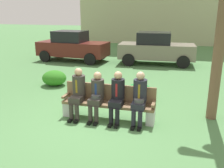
# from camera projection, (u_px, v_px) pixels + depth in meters

# --- Properties ---
(ground_plane) EXTENTS (80.00, 80.00, 0.00)m
(ground_plane) POSITION_uv_depth(u_px,v_px,m) (95.00, 122.00, 6.54)
(ground_plane) COLOR #4E7F49
(park_bench) EXTENTS (2.45, 0.44, 0.90)m
(park_bench) POSITION_uv_depth(u_px,v_px,m) (109.00, 102.00, 6.65)
(park_bench) COLOR brown
(park_bench) RESTS_ON ground
(seated_man_leftmost) EXTENTS (0.34, 0.72, 1.33)m
(seated_man_leftmost) POSITION_uv_depth(u_px,v_px,m) (78.00, 90.00, 6.66)
(seated_man_leftmost) COLOR #38332D
(seated_man_leftmost) RESTS_ON ground
(seated_man_centerleft) EXTENTS (0.34, 0.72, 1.26)m
(seated_man_centerleft) POSITION_uv_depth(u_px,v_px,m) (97.00, 94.00, 6.52)
(seated_man_centerleft) COLOR #38332D
(seated_man_centerleft) RESTS_ON ground
(seated_man_centerright) EXTENTS (0.34, 0.72, 1.31)m
(seated_man_centerright) POSITION_uv_depth(u_px,v_px,m) (117.00, 94.00, 6.38)
(seated_man_centerright) COLOR black
(seated_man_centerright) RESTS_ON ground
(seated_man_rightmost) EXTENTS (0.34, 0.72, 1.33)m
(seated_man_rightmost) POSITION_uv_depth(u_px,v_px,m) (139.00, 96.00, 6.23)
(seated_man_rightmost) COLOR #23232D
(seated_man_rightmost) RESTS_ON ground
(shrub_near_bench) EXTENTS (0.87, 0.80, 0.54)m
(shrub_near_bench) POSITION_uv_depth(u_px,v_px,m) (139.00, 92.00, 8.05)
(shrub_near_bench) COLOR #217E31
(shrub_near_bench) RESTS_ON ground
(shrub_mid_lawn) EXTENTS (0.92, 0.85, 0.58)m
(shrub_mid_lawn) POSITION_uv_depth(u_px,v_px,m) (54.00, 78.00, 9.63)
(shrub_mid_lawn) COLOR #2F7A1E
(shrub_mid_lawn) RESTS_ON ground
(parked_car_near) EXTENTS (3.99, 1.90, 1.68)m
(parked_car_near) POSITION_uv_depth(u_px,v_px,m) (72.00, 46.00, 14.16)
(parked_car_near) COLOR #591E19
(parked_car_near) RESTS_ON ground
(parked_car_far) EXTENTS (3.98, 1.88, 1.68)m
(parked_car_far) POSITION_uv_depth(u_px,v_px,m) (156.00, 49.00, 13.29)
(parked_car_far) COLOR slate
(parked_car_far) RESTS_ON ground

